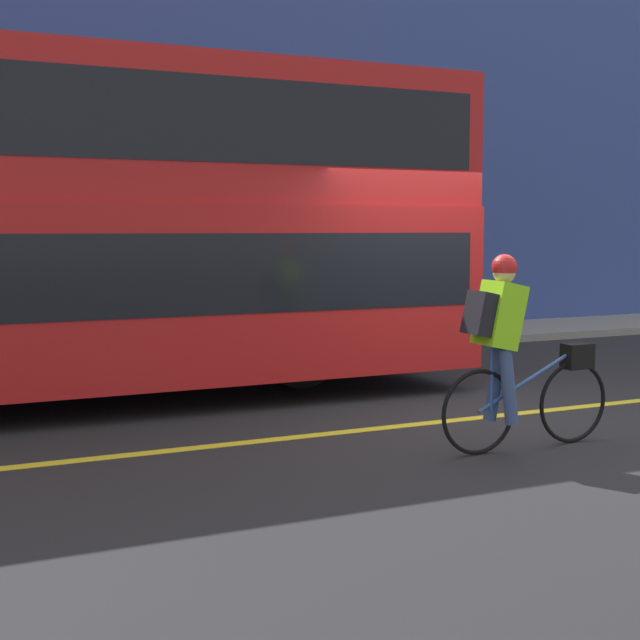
% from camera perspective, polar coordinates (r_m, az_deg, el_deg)
% --- Properties ---
extents(ground_plane, '(80.00, 80.00, 0.00)m').
position_cam_1_polar(ground_plane, '(9.12, 10.94, -6.10)').
color(ground_plane, '#232326').
extents(road_center_line, '(50.00, 0.14, 0.01)m').
position_cam_1_polar(road_center_line, '(9.12, 10.91, -6.06)').
color(road_center_line, yellow).
rests_on(road_center_line, ground_plane).
extents(sidewalk_curb, '(60.00, 1.97, 0.12)m').
position_cam_1_polar(sidewalk_curb, '(13.97, -2.54, -1.57)').
color(sidewalk_curb, gray).
rests_on(sidewalk_curb, ground_plane).
extents(building_facade, '(60.00, 0.30, 8.17)m').
position_cam_1_polar(building_facade, '(15.07, -4.30, 14.33)').
color(building_facade, '#33478C').
rests_on(building_facade, ground_plane).
extents(bus, '(9.25, 2.44, 3.61)m').
position_cam_1_polar(bus, '(9.68, -17.31, 6.38)').
color(bus, black).
rests_on(bus, ground_plane).
extents(cyclist_on_bike, '(1.71, 0.32, 1.67)m').
position_cam_1_polar(cyclist_on_bike, '(7.63, 12.17, -1.65)').
color(cyclist_on_bike, black).
rests_on(cyclist_on_bike, ground_plane).
extents(street_sign_post, '(0.36, 0.09, 2.65)m').
position_cam_1_polar(street_sign_post, '(13.52, -4.96, 4.69)').
color(street_sign_post, '#59595B').
rests_on(street_sign_post, sidewalk_curb).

